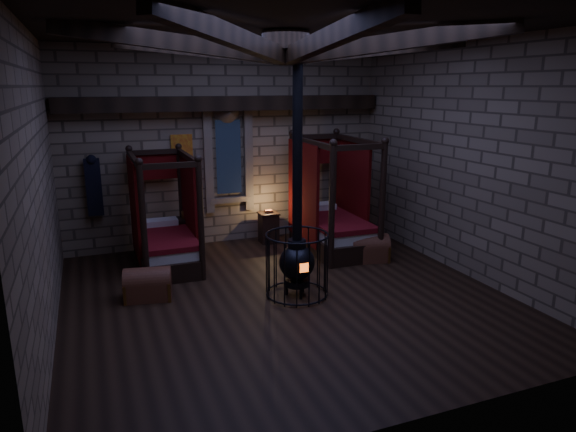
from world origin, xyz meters
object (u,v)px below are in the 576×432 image
object	(u,v)px
bed_left	(166,238)
bed_right	(331,222)
stove	(297,259)
trunk_right	(369,249)
trunk_left	(148,285)

from	to	relation	value
bed_left	bed_right	bearing A→B (deg)	-3.53
bed_right	stove	distance (m)	2.70
trunk_right	bed_left	bearing A→B (deg)	174.64
trunk_right	stove	xyz separation A→B (m)	(-2.01, -1.10, 0.39)
bed_left	trunk_right	size ratio (longest dim) A/B	2.56
trunk_right	trunk_left	bearing A→B (deg)	-162.79
bed_right	stove	world-z (taller)	stove
trunk_right	bed_right	bearing A→B (deg)	120.93
bed_left	stove	bearing A→B (deg)	-52.45
bed_right	bed_left	bearing A→B (deg)	177.95
trunk_left	stove	xyz separation A→B (m)	(2.33, -0.76, 0.39)
bed_right	trunk_right	world-z (taller)	bed_right
bed_right	trunk_left	distance (m)	4.24
bed_left	trunk_right	xyz separation A→B (m)	(3.81, -1.24, -0.29)
bed_left	trunk_left	xyz separation A→B (m)	(-0.54, -1.58, -0.29)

